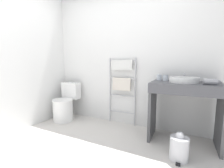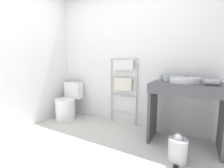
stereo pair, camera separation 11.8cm
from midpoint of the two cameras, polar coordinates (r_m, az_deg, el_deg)
The scene contains 11 objects.
wall_back at distance 2.82m, azimuth 7.30°, elevation 10.43°, with size 3.18×0.12×2.53m, color white.
wall_side at distance 3.15m, azimuth -26.32°, elevation 9.41°, with size 0.12×2.22×2.53m, color white.
toilet at distance 3.21m, azimuth -15.57°, elevation -7.45°, with size 0.40×0.54×0.75m.
towel_radiator at distance 2.74m, azimuth 5.43°, elevation 1.64°, with size 0.53×0.06×1.24m.
vanity_counter at distance 2.31m, azimuth 27.36°, elevation -6.82°, with size 0.91×0.56×0.87m.
sink_basin at distance 2.29m, azimuth 27.34°, elevation 1.38°, with size 0.38×0.38×0.07m.
faucet at distance 2.49m, azimuth 27.55°, elevation 2.66°, with size 0.02×0.10×0.12m.
cup_near_wall at distance 2.48m, azimuth 19.16°, elevation 2.37°, with size 0.08×0.08×0.09m.
cup_near_edge at distance 2.43m, azimuth 21.33°, elevation 2.15°, with size 0.08×0.08×0.09m.
hair_dryer at distance 2.20m, azimuth 35.25°, elevation 0.57°, with size 0.20×0.17×0.07m.
trash_bin at distance 2.05m, azimuth 25.37°, elevation -21.65°, with size 0.21×0.25×0.34m.
Camera 2 is at (1.10, -1.03, 1.12)m, focal length 24.00 mm.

